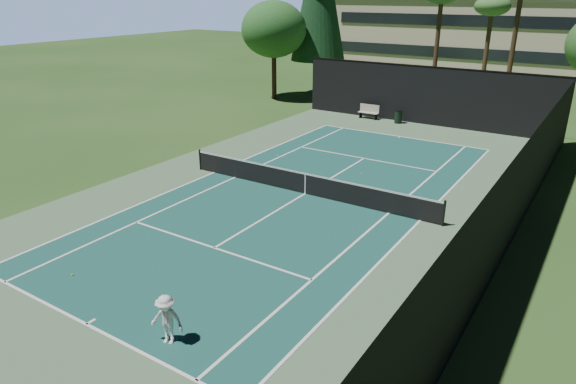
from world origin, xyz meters
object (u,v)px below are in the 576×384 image
tennis_ball_a (72,275)px  trash_bin (398,117)px  tennis_ball_b (278,156)px  player (167,320)px  tennis_ball_c (361,173)px  tennis_net (305,183)px  park_bench (369,111)px  tennis_ball_d (249,151)px

tennis_ball_a → trash_bin: 25.74m
tennis_ball_b → trash_bin: bearing=75.9°
player → tennis_ball_c: (-1.53, 15.15, -0.69)m
tennis_net → tennis_ball_a: tennis_net is taller
tennis_ball_b → trash_bin: size_ratio=0.08×
player → trash_bin: bearing=82.9°
tennis_ball_c → tennis_ball_b: bearing=178.2°
tennis_net → park_bench: tennis_net is taller
tennis_ball_d → park_bench: bearing=78.2°
player → tennis_ball_d: player is taller
park_bench → trash_bin: (2.36, -0.20, -0.07)m
tennis_ball_b → trash_bin: trash_bin is taller
tennis_ball_b → park_bench: bearing=87.8°
player → park_bench: size_ratio=0.96×
tennis_ball_a → trash_bin: size_ratio=0.07×
tennis_ball_a → trash_bin: (1.13, 25.71, 0.44)m
tennis_ball_b → tennis_ball_d: size_ratio=1.23×
tennis_net → tennis_ball_b: size_ratio=168.97×
tennis_ball_d → park_bench: (2.40, 11.45, 0.52)m
tennis_ball_a → tennis_ball_c: (3.62, 14.40, -0.01)m
tennis_ball_c → player: bearing=-84.2°
tennis_ball_c → trash_bin: size_ratio=0.06×
player → tennis_ball_d: size_ratio=23.12×
tennis_net → tennis_ball_c: (0.97, 3.97, -0.53)m
tennis_ball_d → trash_bin: trash_bin is taller
tennis_ball_a → park_bench: park_bench is taller
tennis_ball_c → tennis_ball_d: 7.26m
tennis_ball_a → tennis_ball_d: bearing=104.1°
tennis_net → trash_bin: size_ratio=13.65×
player → tennis_ball_c: size_ratio=23.72×
player → tennis_ball_a: bearing=155.9°
player → tennis_net: bearing=86.8°
tennis_ball_a → tennis_net: bearing=75.7°
tennis_ball_a → tennis_ball_c: 14.85m
tennis_net → tennis_ball_a: bearing=-104.3°
tennis_ball_b → park_bench: size_ratio=0.05×
tennis_ball_a → tennis_ball_b: 14.66m
park_bench → player: bearing=-76.5°
player → tennis_ball_a: 5.25m
tennis_ball_d → trash_bin: size_ratio=0.07×
tennis_net → player: size_ratio=8.99×
tennis_ball_a → tennis_ball_c: size_ratio=1.17×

